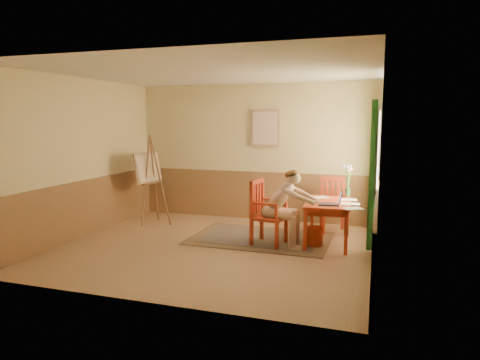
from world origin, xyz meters
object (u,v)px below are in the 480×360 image
(chair_left, at_px, (266,213))
(figure, at_px, (284,205))
(easel, at_px, (149,171))
(laptop, at_px, (332,202))
(chair_back, at_px, (333,205))
(table, at_px, (328,207))

(chair_left, relative_size, figure, 0.85)
(chair_left, distance_m, easel, 2.75)
(laptop, bearing_deg, easel, 169.52)
(chair_left, distance_m, figure, 0.35)
(chair_back, height_order, easel, easel)
(table, height_order, laptop, laptop)
(table, xyz_separation_m, chair_back, (-0.00, 0.86, -0.13))
(chair_left, xyz_separation_m, figure, (0.30, -0.04, 0.16))
(table, relative_size, chair_left, 1.14)
(chair_left, height_order, chair_back, chair_left)
(laptop, bearing_deg, chair_left, -175.49)
(laptop, bearing_deg, table, 108.69)
(chair_back, height_order, laptop, chair_back)
(chair_left, relative_size, easel, 0.61)
(easel, bearing_deg, figure, -15.52)
(table, distance_m, easel, 3.61)
(figure, bearing_deg, easel, 164.48)
(table, relative_size, chair_back, 1.23)
(chair_left, height_order, figure, figure)
(table, xyz_separation_m, figure, (-0.67, -0.41, 0.07))
(chair_left, distance_m, laptop, 1.09)
(table, bearing_deg, laptop, -71.31)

